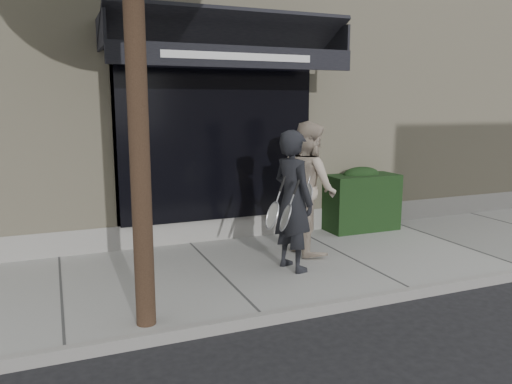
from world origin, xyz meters
name	(u,v)px	position (x,y,z in m)	size (l,w,h in m)	color
ground	(344,262)	(0.00, 0.00, 0.00)	(80.00, 80.00, 0.00)	black
sidewalk	(344,258)	(0.00, 0.00, 0.06)	(20.00, 3.00, 0.12)	gray
curb	(412,293)	(0.00, -1.55, 0.07)	(20.00, 0.10, 0.14)	gray
building_facade	(233,88)	(-0.01, 4.96, 2.74)	(14.30, 8.04, 5.64)	beige
hedge	(360,200)	(1.10, 1.25, 0.66)	(1.30, 0.70, 1.14)	black
pedestrian_front	(293,201)	(-1.03, -0.30, 1.07)	(0.85, 0.85, 1.91)	black
pedestrian_back	(309,188)	(-0.44, 0.35, 1.12)	(0.79, 1.00, 2.00)	#BBA995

